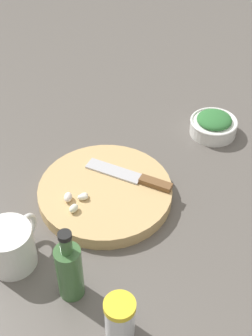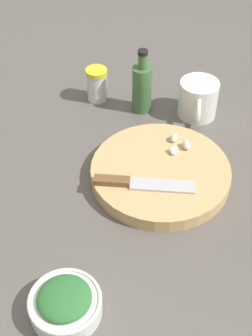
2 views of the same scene
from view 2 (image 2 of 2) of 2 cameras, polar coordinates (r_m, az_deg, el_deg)
ground_plane at (r=1.00m, az=0.18°, el=-1.77°), size 5.00×5.00×0.00m
cutting_board at (r=1.00m, az=4.21°, el=-0.59°), size 0.30×0.30×0.03m
chef_knife at (r=0.95m, az=1.44°, el=-1.86°), size 0.08×0.21×0.01m
garlic_cloves at (r=1.04m, az=6.43°, el=2.85°), size 0.07×0.05×0.02m
herb_bowl at (r=0.81m, az=-7.72°, el=-15.94°), size 0.12×0.12×0.06m
spice_jar at (r=1.21m, az=-3.56°, el=10.14°), size 0.05×0.05×0.09m
coffee_mug at (r=1.17m, az=8.78°, el=8.27°), size 0.13×0.10×0.09m
oil_bottle at (r=1.16m, az=1.95°, el=9.84°), size 0.05×0.05×0.17m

